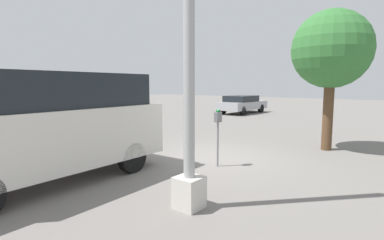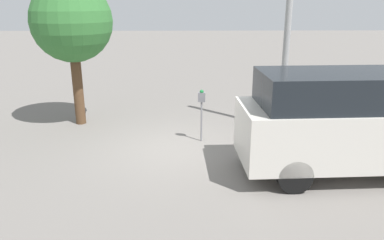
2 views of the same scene
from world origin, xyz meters
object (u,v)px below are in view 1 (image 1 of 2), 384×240
at_px(parked_van, 49,124).
at_px(car_distant, 242,104).
at_px(lamp_post, 189,75).
at_px(parking_meter_near, 218,124).
at_px(street_tree, 331,50).

height_order(parked_van, car_distant, parked_van).
height_order(lamp_post, parked_van, lamp_post).
height_order(parking_meter_near, parked_van, parked_van).
bearing_deg(parking_meter_near, parked_van, -29.42).
distance_m(parking_meter_near, street_tree, 4.68).
relative_size(lamp_post, parked_van, 1.17).
height_order(car_distant, street_tree, street_tree).
distance_m(parking_meter_near, lamp_post, 2.98).
xyz_separation_m(lamp_post, parked_van, (0.81, -3.18, -1.00)).
height_order(lamp_post, street_tree, lamp_post).
bearing_deg(car_distant, parked_van, -163.79).
relative_size(parking_meter_near, car_distant, 0.34).
relative_size(car_distant, street_tree, 1.00).
relative_size(parking_meter_near, street_tree, 0.34).
xyz_separation_m(parking_meter_near, parked_van, (3.33, -2.09, 0.17)).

